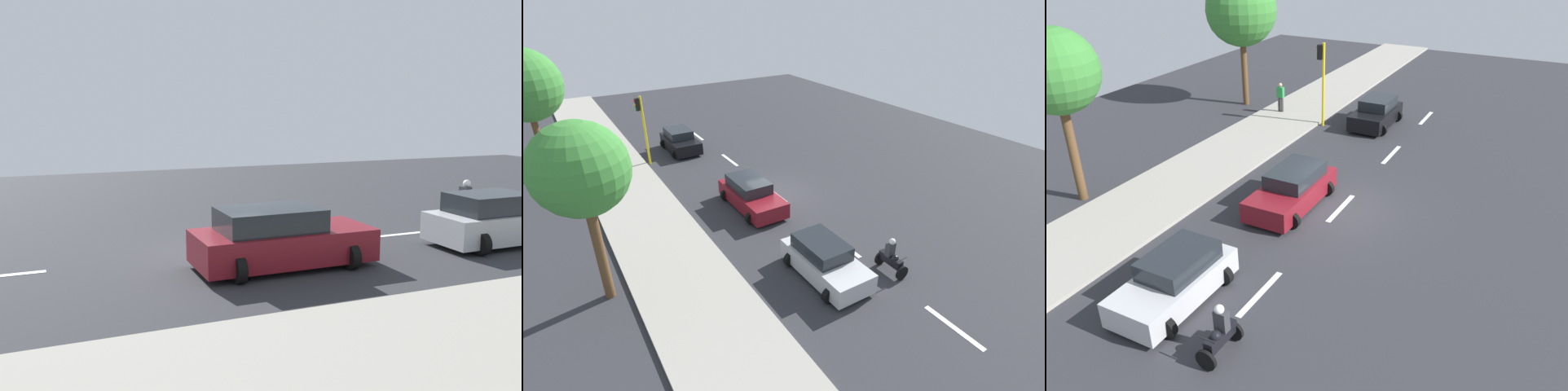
% 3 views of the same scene
% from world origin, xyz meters
% --- Properties ---
extents(ground_plane, '(40.00, 60.00, 0.10)m').
position_xyz_m(ground_plane, '(0.00, 0.00, -0.05)').
color(ground_plane, '#2D2D33').
extents(sidewalk, '(4.00, 60.00, 0.15)m').
position_xyz_m(sidewalk, '(7.00, 0.00, 0.07)').
color(sidewalk, '#9E998E').
rests_on(sidewalk, ground).
extents(lane_stripe_mid, '(0.20, 2.40, 0.01)m').
position_xyz_m(lane_stripe_mid, '(0.00, 0.00, 0.01)').
color(lane_stripe_mid, white).
rests_on(lane_stripe_mid, ground).
extents(lane_stripe_south, '(0.20, 2.40, 0.01)m').
position_xyz_m(lane_stripe_south, '(0.00, 6.00, 0.01)').
color(lane_stripe_south, white).
rests_on(lane_stripe_south, ground).
extents(car_silver, '(2.22, 3.99, 1.52)m').
position_xyz_m(car_silver, '(2.05, 7.33, 0.71)').
color(car_silver, '#B7B7BC').
rests_on(car_silver, ground).
extents(car_maroon, '(2.29, 4.46, 1.52)m').
position_xyz_m(car_maroon, '(1.82, 0.63, 0.71)').
color(car_maroon, maroon).
rests_on(car_maroon, ground).
extents(motorcycle, '(0.60, 1.30, 1.53)m').
position_xyz_m(motorcycle, '(-0.41, 8.54, 0.64)').
color(motorcycle, black).
rests_on(motorcycle, ground).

